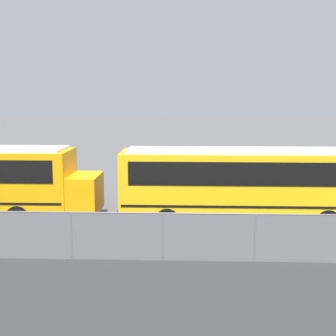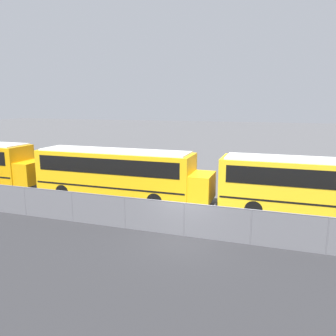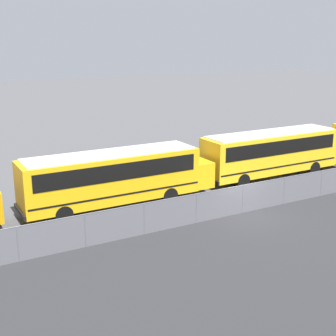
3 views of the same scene
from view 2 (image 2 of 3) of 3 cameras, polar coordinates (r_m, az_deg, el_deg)
ground_plane at (r=15.80m, az=2.78°, el=-11.73°), size 200.00×200.00×0.00m
road_strip at (r=10.83m, az=-6.67°, el=-23.46°), size 143.85×12.00×0.01m
fence at (r=15.49m, az=2.81°, el=-8.87°), size 109.92×0.07×1.65m
school_bus_3 at (r=21.25m, az=-8.73°, el=-0.44°), size 11.69×2.47×3.24m
school_bus_4 at (r=19.39m, az=25.36°, el=-2.52°), size 11.69×2.47×3.24m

